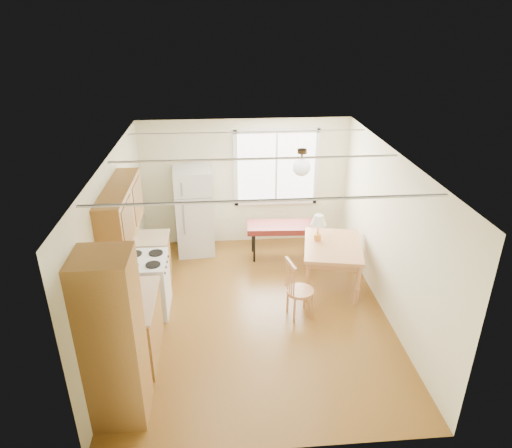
{
  "coord_description": "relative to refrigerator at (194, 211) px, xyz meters",
  "views": [
    {
      "loc": [
        -0.49,
        -5.9,
        4.27
      ],
      "look_at": [
        0.07,
        0.79,
        1.15
      ],
      "focal_mm": 32.0,
      "sensor_mm": 36.0,
      "label": 1
    }
  ],
  "objects": [
    {
      "name": "refrigerator",
      "position": [
        0.0,
        0.0,
        0.0
      ],
      "size": [
        0.74,
        0.75,
        1.68
      ],
      "rotation": [
        0.0,
        0.0,
        0.07
      ],
      "color": "silver",
      "rests_on": "ground"
    },
    {
      "name": "bench",
      "position": [
        1.7,
        -0.34,
        -0.25
      ],
      "size": [
        1.44,
        0.6,
        0.65
      ],
      "rotation": [
        0.0,
        0.0,
        -0.05
      ],
      "color": "#5E1916",
      "rests_on": "ground"
    },
    {
      "name": "kitchen_run",
      "position": [
        -0.72,
        -2.75,
        0.0
      ],
      "size": [
        0.65,
        3.4,
        2.2
      ],
      "color": "brown",
      "rests_on": "ground"
    },
    {
      "name": "table_lamp",
      "position": [
        2.12,
        -1.25,
        0.27
      ],
      "size": [
        0.27,
        0.27,
        0.46
      ],
      "rotation": [
        0.0,
        0.0,
        -0.03
      ],
      "color": "#C2893E",
      "rests_on": "dining_table"
    },
    {
      "name": "window_unit",
      "position": [
        1.6,
        0.35,
        0.71
      ],
      "size": [
        1.64,
        0.05,
        1.51
      ],
      "color": "white",
      "rests_on": "room_shell"
    },
    {
      "name": "pendant_light",
      "position": [
        1.7,
        -1.72,
        1.4
      ],
      "size": [
        0.26,
        0.26,
        0.4
      ],
      "color": "#322416",
      "rests_on": "room_shell"
    },
    {
      "name": "coffee_maker",
      "position": [
        -0.72,
        -3.32,
        0.19
      ],
      "size": [
        0.24,
        0.28,
        0.36
      ],
      "rotation": [
        0.0,
        0.0,
        -0.32
      ],
      "color": "black",
      "rests_on": "kitchen_run"
    },
    {
      "name": "room_shell",
      "position": [
        1.0,
        -2.12,
        0.41
      ],
      "size": [
        4.6,
        5.6,
        2.62
      ],
      "color": "#593612",
      "rests_on": "ground"
    },
    {
      "name": "dining_table",
      "position": [
        2.34,
        -1.44,
        -0.17
      ],
      "size": [
        1.15,
        1.4,
        0.78
      ],
      "rotation": [
        0.0,
        0.0,
        -0.19
      ],
      "color": "#AE6F42",
      "rests_on": "ground"
    },
    {
      "name": "kettle",
      "position": [
        -0.74,
        -2.96,
        0.16
      ],
      "size": [
        0.12,
        0.12,
        0.24
      ],
      "color": "red",
      "rests_on": "kitchen_run"
    },
    {
      "name": "chair",
      "position": [
        1.58,
        -2.27,
        -0.3
      ],
      "size": [
        0.45,
        0.44,
        0.95
      ],
      "rotation": [
        0.0,
        0.0,
        0.22
      ],
      "color": "#AE6F42",
      "rests_on": "ground"
    }
  ]
}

